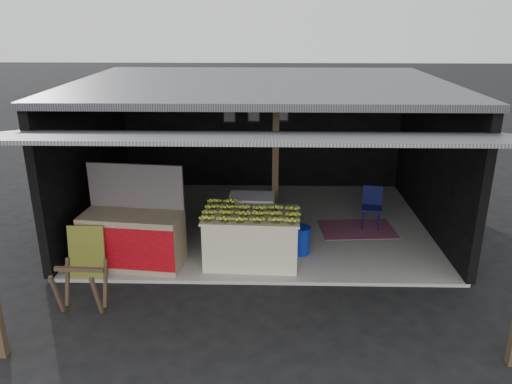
{
  "coord_description": "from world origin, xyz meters",
  "views": [
    {
      "loc": [
        0.16,
        -7.27,
        4.24
      ],
      "look_at": [
        -0.06,
        1.51,
        1.1
      ],
      "focal_mm": 35.0,
      "sensor_mm": 36.0,
      "label": 1
    }
  ],
  "objects_px": {
    "banana_table": "(251,238)",
    "neighbor_stall": "(133,237)",
    "plastic_chair": "(372,203)",
    "water_barrel": "(301,241)",
    "sawhorse": "(81,284)",
    "white_crate": "(252,219)"
  },
  "relations": [
    {
      "from": "neighbor_stall",
      "to": "plastic_chair",
      "type": "xyz_separation_m",
      "value": [
        4.49,
        1.82,
        -0.02
      ]
    },
    {
      "from": "banana_table",
      "to": "water_barrel",
      "type": "relative_size",
      "value": 3.46
    },
    {
      "from": "water_barrel",
      "to": "banana_table",
      "type": "bearing_deg",
      "value": -158.0
    },
    {
      "from": "banana_table",
      "to": "water_barrel",
      "type": "height_order",
      "value": "banana_table"
    },
    {
      "from": "white_crate",
      "to": "neighbor_stall",
      "type": "xyz_separation_m",
      "value": [
        -2.03,
        -0.99,
        0.05
      ]
    },
    {
      "from": "banana_table",
      "to": "sawhorse",
      "type": "bearing_deg",
      "value": -146.11
    },
    {
      "from": "plastic_chair",
      "to": "water_barrel",
      "type": "bearing_deg",
      "value": -128.46
    },
    {
      "from": "banana_table",
      "to": "sawhorse",
      "type": "relative_size",
      "value": 2.28
    },
    {
      "from": "neighbor_stall",
      "to": "plastic_chair",
      "type": "relative_size",
      "value": 2.08
    },
    {
      "from": "banana_table",
      "to": "white_crate",
      "type": "height_order",
      "value": "white_crate"
    },
    {
      "from": "white_crate",
      "to": "sawhorse",
      "type": "distance_m",
      "value": 3.42
    },
    {
      "from": "banana_table",
      "to": "sawhorse",
      "type": "xyz_separation_m",
      "value": [
        -2.49,
        -1.53,
        -0.06
      ]
    },
    {
      "from": "banana_table",
      "to": "neighbor_stall",
      "type": "distance_m",
      "value": 2.06
    },
    {
      "from": "banana_table",
      "to": "white_crate",
      "type": "bearing_deg",
      "value": 93.98
    },
    {
      "from": "banana_table",
      "to": "neighbor_stall",
      "type": "bearing_deg",
      "value": -173.47
    },
    {
      "from": "white_crate",
      "to": "neighbor_stall",
      "type": "relative_size",
      "value": 0.53
    },
    {
      "from": "water_barrel",
      "to": "plastic_chair",
      "type": "relative_size",
      "value": 0.58
    },
    {
      "from": "sawhorse",
      "to": "white_crate",
      "type": "bearing_deg",
      "value": 46.39
    },
    {
      "from": "neighbor_stall",
      "to": "sawhorse",
      "type": "relative_size",
      "value": 2.38
    },
    {
      "from": "neighbor_stall",
      "to": "plastic_chair",
      "type": "height_order",
      "value": "neighbor_stall"
    },
    {
      "from": "neighbor_stall",
      "to": "water_barrel",
      "type": "xyz_separation_m",
      "value": [
        2.95,
        0.51,
        -0.28
      ]
    },
    {
      "from": "banana_table",
      "to": "neighbor_stall",
      "type": "height_order",
      "value": "neighbor_stall"
    }
  ]
}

